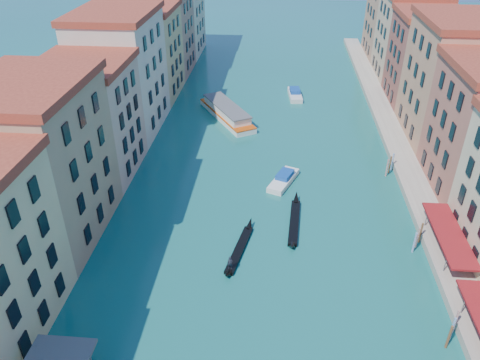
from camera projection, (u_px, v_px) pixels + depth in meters
The scene contains 9 objects.
left_bank_palazzos at pixel (110, 89), 76.56m from camera, with size 12.80×128.40×21.00m.
right_bank_palazzos at pixel (462, 99), 72.66m from camera, with size 12.80×128.40×21.00m.
quay at pixel (399, 150), 78.06m from camera, with size 4.00×140.00×1.00m, color gray.
mooring_poles_right at pixel (444, 308), 47.05m from camera, with size 1.44×54.24×3.20m.
vaporetto_far at pixel (227, 112), 89.98m from camera, with size 12.45×17.26×2.63m.
gondola_fore at pixel (239, 248), 56.41m from camera, with size 3.13×11.64×2.34m.
gondola_far at pixel (294, 220), 61.34m from camera, with size 1.77×12.68×1.79m.
motorboat_mid at pixel (284, 179), 69.87m from camera, with size 4.86×7.66×1.52m.
motorboat_far at pixel (295, 94), 99.87m from camera, with size 3.18×8.09×1.64m.
Camera 1 is at (1.55, -6.34, 36.78)m, focal length 35.00 mm.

